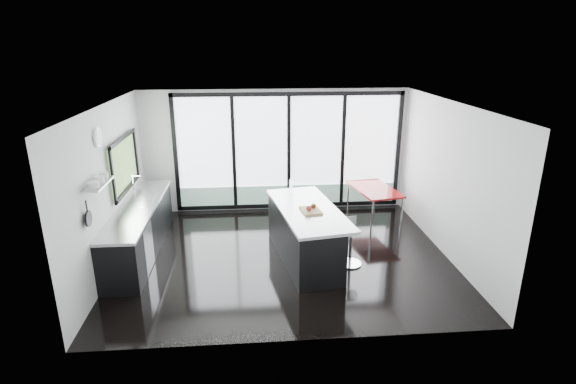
{
  "coord_description": "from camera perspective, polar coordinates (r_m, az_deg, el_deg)",
  "views": [
    {
      "loc": [
        -0.56,
        -7.51,
        3.8
      ],
      "look_at": [
        0.1,
        0.3,
        1.15
      ],
      "focal_mm": 28.0,
      "sensor_mm": 36.0,
      "label": 1
    }
  ],
  "objects": [
    {
      "name": "red_table",
      "position": [
        10.11,
        10.81,
        -1.52
      ],
      "size": [
        1.02,
        1.49,
        0.74
      ],
      "primitive_type": "cube",
      "rotation": [
        0.0,
        0.0,
        0.18
      ],
      "color": "maroon",
      "rests_on": "floor"
    },
    {
      "name": "wall_left",
      "position": [
        8.45,
        -21.24,
        2.02
      ],
      "size": [
        0.26,
        5.0,
        2.8
      ],
      "color": "silver",
      "rests_on": "ground"
    },
    {
      "name": "ceiling",
      "position": [
        7.6,
        -0.57,
        11.11
      ],
      "size": [
        6.0,
        5.0,
        0.0
      ],
      "primitive_type": "cube",
      "color": "white",
      "rests_on": "wall_back"
    },
    {
      "name": "floor",
      "position": [
        8.44,
        -0.51,
        -8.09
      ],
      "size": [
        6.0,
        5.0,
        0.0
      ],
      "primitive_type": "cube",
      "color": "black",
      "rests_on": "ground"
    },
    {
      "name": "bar_stool_near",
      "position": [
        8.07,
        7.93,
        -6.99
      ],
      "size": [
        0.5,
        0.5,
        0.66
      ],
      "primitive_type": "cylinder",
      "rotation": [
        0.0,
        0.0,
        0.24
      ],
      "color": "silver",
      "rests_on": "floor"
    },
    {
      "name": "wall_back",
      "position": [
        10.33,
        -0.06,
        4.49
      ],
      "size": [
        6.0,
        0.09,
        2.8
      ],
      "color": "silver",
      "rests_on": "ground"
    },
    {
      "name": "bar_stool_far",
      "position": [
        8.97,
        3.56,
        -4.27
      ],
      "size": [
        0.44,
        0.44,
        0.62
      ],
      "primitive_type": "cylinder",
      "rotation": [
        0.0,
        0.0,
        0.13
      ],
      "color": "silver",
      "rests_on": "floor"
    },
    {
      "name": "wall_right",
      "position": [
        8.65,
        19.69,
        1.45
      ],
      "size": [
        0.0,
        5.0,
        2.8
      ],
      "primitive_type": "cube",
      "color": "silver",
      "rests_on": "ground"
    },
    {
      "name": "counter_cabinets",
      "position": [
        8.84,
        -18.32,
        -4.5
      ],
      "size": [
        0.69,
        3.24,
        1.36
      ],
      "color": "black",
      "rests_on": "floor"
    },
    {
      "name": "island",
      "position": [
        8.14,
        2.0,
        -5.28
      ],
      "size": [
        1.38,
        2.53,
        1.27
      ],
      "color": "black",
      "rests_on": "floor"
    },
    {
      "name": "wall_front",
      "position": [
        5.59,
        1.41,
        -6.77
      ],
      "size": [
        6.0,
        0.0,
        2.8
      ],
      "primitive_type": "cube",
      "color": "silver",
      "rests_on": "ground"
    }
  ]
}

